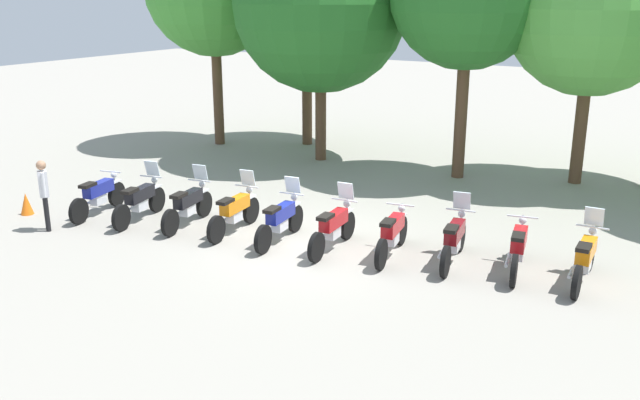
# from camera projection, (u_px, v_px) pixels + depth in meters

# --- Properties ---
(ground_plane) EXTENTS (80.00, 80.00, 0.00)m
(ground_plane) POSITION_uv_depth(u_px,v_px,m) (308.00, 244.00, 15.28)
(ground_plane) COLOR gray
(motorcycle_0) EXTENTS (0.71, 2.16, 0.99)m
(motorcycle_0) POSITION_uv_depth(u_px,v_px,m) (98.00, 195.00, 17.21)
(motorcycle_0) COLOR black
(motorcycle_0) RESTS_ON ground_plane
(motorcycle_1) EXTENTS (0.70, 2.16, 1.37)m
(motorcycle_1) POSITION_uv_depth(u_px,v_px,m) (140.00, 200.00, 16.74)
(motorcycle_1) COLOR black
(motorcycle_1) RESTS_ON ground_plane
(motorcycle_2) EXTENTS (0.66, 2.17, 1.37)m
(motorcycle_2) POSITION_uv_depth(u_px,v_px,m) (188.00, 205.00, 16.38)
(motorcycle_2) COLOR black
(motorcycle_2) RESTS_ON ground_plane
(motorcycle_3) EXTENTS (0.62, 2.19, 1.37)m
(motorcycle_3) POSITION_uv_depth(u_px,v_px,m) (235.00, 211.00, 15.91)
(motorcycle_3) COLOR black
(motorcycle_3) RESTS_ON ground_plane
(motorcycle_4) EXTENTS (0.62, 2.19, 1.37)m
(motorcycle_4) POSITION_uv_depth(u_px,v_px,m) (281.00, 219.00, 15.31)
(motorcycle_4) COLOR black
(motorcycle_4) RESTS_ON ground_plane
(motorcycle_5) EXTENTS (0.62, 2.19, 1.37)m
(motorcycle_5) POSITION_uv_depth(u_px,v_px,m) (333.00, 227.00, 14.84)
(motorcycle_5) COLOR black
(motorcycle_5) RESTS_ON ground_plane
(motorcycle_6) EXTENTS (0.63, 2.18, 0.99)m
(motorcycle_6) POSITION_uv_depth(u_px,v_px,m) (392.00, 233.00, 14.49)
(motorcycle_6) COLOR black
(motorcycle_6) RESTS_ON ground_plane
(motorcycle_7) EXTENTS (0.62, 2.18, 1.37)m
(motorcycle_7) POSITION_uv_depth(u_px,v_px,m) (454.00, 239.00, 14.12)
(motorcycle_7) COLOR black
(motorcycle_7) RESTS_ON ground_plane
(motorcycle_8) EXTENTS (0.67, 2.17, 0.99)m
(motorcycle_8) POSITION_uv_depth(u_px,v_px,m) (518.00, 247.00, 13.69)
(motorcycle_8) COLOR black
(motorcycle_8) RESTS_ON ground_plane
(motorcycle_9) EXTENTS (0.62, 2.19, 1.37)m
(motorcycle_9) POSITION_uv_depth(u_px,v_px,m) (585.00, 258.00, 13.12)
(motorcycle_9) COLOR black
(motorcycle_9) RESTS_ON ground_plane
(person_0) EXTENTS (0.38, 0.31, 1.68)m
(person_0) POSITION_uv_depth(u_px,v_px,m) (44.00, 190.00, 15.91)
(person_0) COLOR black
(person_0) RESTS_ON ground_plane
(tree_1) EXTENTS (4.85, 4.85, 7.10)m
(tree_1) POSITION_uv_depth(u_px,v_px,m) (307.00, 13.00, 23.98)
(tree_1) COLOR brown
(tree_1) RESTS_ON ground_plane
(tree_2) EXTENTS (5.59, 5.59, 7.83)m
(tree_2) POSITION_uv_depth(u_px,v_px,m) (321.00, 3.00, 21.56)
(tree_2) COLOR brown
(tree_2) RESTS_ON ground_plane
(tree_4) EXTENTS (4.80, 4.80, 7.35)m
(tree_4) POSITION_uv_depth(u_px,v_px,m) (594.00, 9.00, 18.78)
(tree_4) COLOR brown
(tree_4) RESTS_ON ground_plane
(traffic_cone) EXTENTS (0.32, 0.32, 0.55)m
(traffic_cone) POSITION_uv_depth(u_px,v_px,m) (26.00, 204.00, 17.27)
(traffic_cone) COLOR orange
(traffic_cone) RESTS_ON ground_plane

